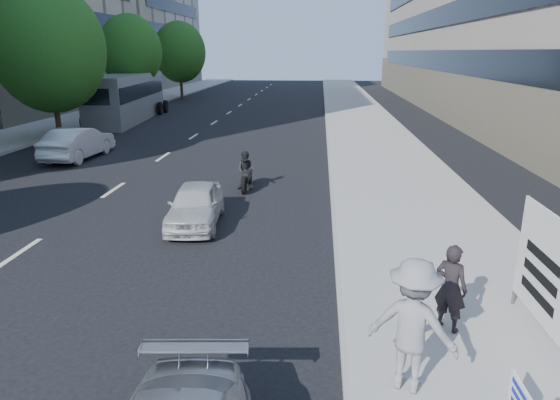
# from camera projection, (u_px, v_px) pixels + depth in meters

# --- Properties ---
(ground) EXTENTS (160.00, 160.00, 0.00)m
(ground) POSITION_uv_depth(u_px,v_px,m) (268.00, 302.00, 10.11)
(ground) COLOR black
(ground) RESTS_ON ground
(near_sidewalk) EXTENTS (5.00, 120.00, 0.15)m
(near_sidewalk) POSITION_uv_depth(u_px,v_px,m) (371.00, 137.00, 28.89)
(near_sidewalk) COLOR #A4A29A
(near_sidewalk) RESTS_ON ground
(far_sidewalk) EXTENTS (4.50, 120.00, 0.15)m
(far_sidewalk) POSITION_uv_depth(u_px,v_px,m) (29.00, 133.00, 30.45)
(far_sidewalk) COLOR #A4A29A
(far_sidewalk) RESTS_ON ground
(tree_far_c) EXTENTS (6.00, 6.00, 8.47)m
(tree_far_c) POSITION_uv_depth(u_px,v_px,m) (49.00, 48.00, 26.90)
(tree_far_c) COLOR #382616
(tree_far_c) RESTS_ON ground
(tree_far_d) EXTENTS (4.80, 4.80, 7.65)m
(tree_far_d) POSITION_uv_depth(u_px,v_px,m) (130.00, 51.00, 38.40)
(tree_far_d) COLOR #382616
(tree_far_d) RESTS_ON ground
(tree_far_e) EXTENTS (5.40, 5.40, 7.89)m
(tree_far_e) POSITION_uv_depth(u_px,v_px,m) (180.00, 52.00, 51.80)
(tree_far_e) COLOR #382616
(tree_far_e) RESTS_ON ground
(jogger) EXTENTS (1.49, 1.20, 2.01)m
(jogger) POSITION_uv_depth(u_px,v_px,m) (413.00, 325.00, 7.05)
(jogger) COLOR slate
(jogger) RESTS_ON near_sidewalk
(pedestrian_woman) EXTENTS (0.69, 0.66, 1.59)m
(pedestrian_woman) POSITION_uv_depth(u_px,v_px,m) (451.00, 288.00, 8.63)
(pedestrian_woman) COLOR black
(pedestrian_woman) RESTS_ON near_sidewalk
(protest_banner) EXTENTS (0.08, 3.06, 2.20)m
(protest_banner) POSITION_uv_depth(u_px,v_px,m) (557.00, 279.00, 7.92)
(protest_banner) COLOR #4C4C4C
(protest_banner) RESTS_ON near_sidewalk
(white_sedan_near) EXTENTS (1.69, 3.63, 1.20)m
(white_sedan_near) POSITION_uv_depth(u_px,v_px,m) (196.00, 205.00, 14.48)
(white_sedan_near) COLOR silver
(white_sedan_near) RESTS_ON ground
(white_sedan_mid) EXTENTS (1.79, 4.56, 1.48)m
(white_sedan_mid) POSITION_uv_depth(u_px,v_px,m) (78.00, 143.00, 23.40)
(white_sedan_mid) COLOR silver
(white_sedan_mid) RESTS_ON ground
(motorcycle) EXTENTS (0.69, 2.04, 1.42)m
(motorcycle) POSITION_uv_depth(u_px,v_px,m) (246.00, 172.00, 18.17)
(motorcycle) COLOR black
(motorcycle) RESTS_ON ground
(bus) EXTENTS (3.57, 12.24, 3.30)m
(bus) POSITION_uv_depth(u_px,v_px,m) (127.00, 98.00, 36.19)
(bus) COLOR slate
(bus) RESTS_ON ground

